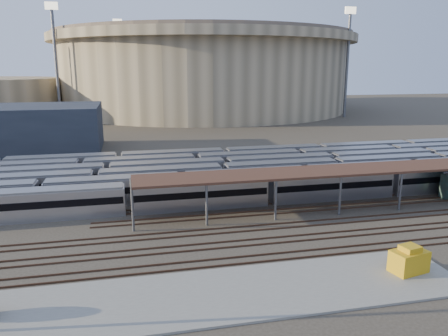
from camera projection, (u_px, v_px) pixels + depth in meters
ground at (204, 230)px, 50.68m from camera, size 420.00×420.00×0.00m
apron at (176, 300)px, 35.35m from camera, size 50.00×9.00×0.20m
subway_trains at (200, 175)px, 68.39m from camera, size 129.46×23.90×3.60m
inspection_shed at (361, 170)px, 58.00m from camera, size 60.30×6.00×5.30m
empty_tracks at (212, 246)px, 45.91m from camera, size 170.00×9.62×0.18m
stadium at (204, 70)px, 185.15m from camera, size 124.00×124.00×32.50m
service_building at (0, 130)px, 94.32m from camera, size 42.00×20.00×10.00m
floodlight_0 at (56, 59)px, 144.01m from camera, size 4.00×1.00×38.40m
floodlight_2 at (347, 59)px, 155.76m from camera, size 4.00×1.00×38.40m
floodlight_3 at (119, 60)px, 195.75m from camera, size 4.00×1.00×38.40m
yellow_equipment at (409, 261)px, 39.72m from camera, size 3.59×2.66×2.02m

